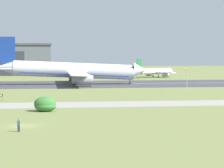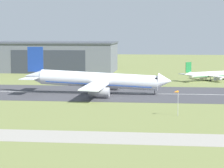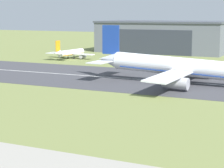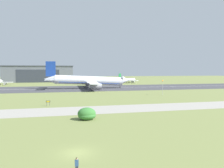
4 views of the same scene
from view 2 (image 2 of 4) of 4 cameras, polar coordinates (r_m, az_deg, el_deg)
The scene contains 7 objects.
ground_plane at distance 144.40m, azimuth -10.74°, elevation -3.54°, with size 694.36×694.36×0.00m, color olive.
runway_strip at distance 197.40m, azimuth -5.87°, elevation -0.91°, with size 454.36×47.13×0.06m, color #3D3D42.
runway_centreline at distance 197.40m, azimuth -5.87°, elevation -0.90°, with size 408.92×0.70×0.01m, color silver.
hangar_building at distance 293.90m, azimuth -6.18°, elevation 2.95°, with size 67.14×32.91×16.38m.
airplane_landing at distance 191.75m, azimuth -1.53°, elevation 0.39°, with size 54.39×51.68×16.99m.
airplane_parked_west at distance 243.44m, azimuth 10.28°, elevation 0.99°, with size 24.68×21.71×8.82m.
windsock_pole at distance 143.70m, azimuth 6.91°, elevation -1.05°, with size 1.58×1.99×6.96m.
Camera 2 is at (43.49, -80.20, 23.67)m, focal length 85.00 mm.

